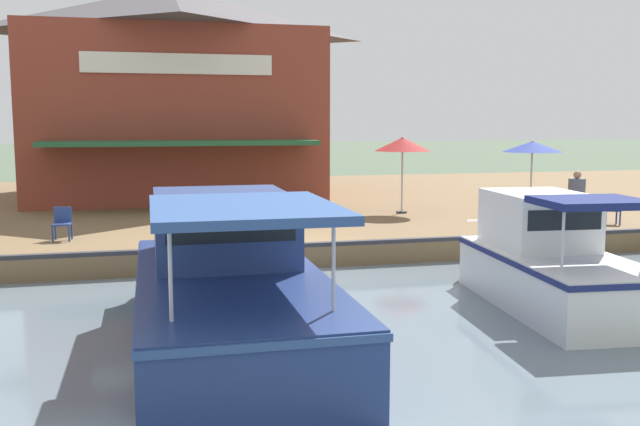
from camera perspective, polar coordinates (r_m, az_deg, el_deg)
name	(u,v)px	position (r m, az deg, el deg)	size (l,w,h in m)	color
ground_plane	(263,274)	(17.15, -4.61, -4.90)	(220.00, 220.00, 0.00)	#4C5B47
quay_deck	(215,208)	(27.87, -8.37, 0.39)	(22.00, 56.00, 0.60)	brown
quay_edge_fender	(262,247)	(17.12, -4.69, -2.70)	(0.20, 50.40, 0.10)	#2D2D33
waterfront_restaurant	(173,91)	(30.20, -11.67, 9.55)	(11.06, 11.47, 8.41)	brown
patio_umbrella_mid_patio_right	(532,147)	(23.36, 16.63, 5.08)	(1.85, 1.85, 2.46)	#B7B7B7
patio_umbrella_mid_patio_left	(403,144)	(23.72, 6.62, 5.47)	(1.84, 1.84, 2.55)	#B7B7B7
cafe_chair_facing_river	(62,222)	(19.40, -19.92, -0.66)	(0.47, 0.47, 0.85)	navy
cafe_chair_far_corner_seat	(611,208)	(22.83, 22.25, 0.37)	(0.57, 0.57, 0.85)	navy
person_at_quay_edge	(577,193)	(21.32, 19.84, 1.53)	(0.47, 0.47, 1.65)	#337547
motorboat_distant_upstream	(542,261)	(14.75, 17.35, -3.72)	(5.78, 2.53, 2.23)	white
motorboat_fourth_along	(225,281)	(12.19, -7.57, -5.43)	(8.34, 2.95, 2.46)	navy
tree_upstream_bank	(142,103)	(36.07, -14.07, 8.53)	(4.17, 3.97, 6.02)	brown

